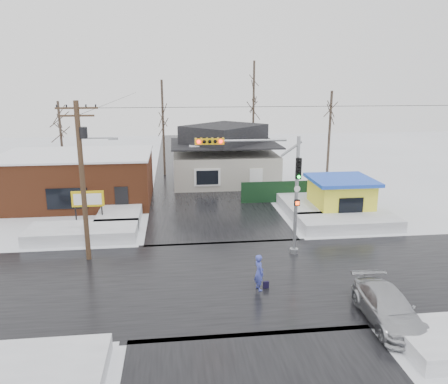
{
  "coord_description": "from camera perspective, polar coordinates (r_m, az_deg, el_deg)",
  "views": [
    {
      "loc": [
        -2.94,
        -20.64,
        10.12
      ],
      "look_at": [
        0.2,
        6.47,
        3.0
      ],
      "focal_mm": 35.0,
      "sensor_mm": 36.0,
      "label": 1
    }
  ],
  "objects": [
    {
      "name": "pedestrian",
      "position": [
        21.75,
        4.59,
        -10.45
      ],
      "size": [
        0.6,
        0.76,
        1.83
      ],
      "primitive_type": "imported",
      "rotation": [
        0.0,
        0.0,
        1.83
      ],
      "color": "#414CB7",
      "rests_on": "ground"
    },
    {
      "name": "tree_far_mid",
      "position": [
        49.46,
        3.93,
        13.92
      ],
      "size": [
        3.0,
        3.0,
        12.0
      ],
      "color": "#332821",
      "rests_on": "ground"
    },
    {
      "name": "house",
      "position": [
        43.57,
        0.01,
        4.71
      ],
      "size": [
        10.4,
        8.4,
        5.76
      ],
      "color": "#ADA89C",
      "rests_on": "ground"
    },
    {
      "name": "snowbank_nw",
      "position": [
        29.92,
        -17.98,
        -5.08
      ],
      "size": [
        7.0,
        3.0,
        0.8
      ],
      "primitive_type": "cube",
      "color": "white",
      "rests_on": "ground"
    },
    {
      "name": "snowbank_ne",
      "position": [
        31.64,
        15.96,
        -3.85
      ],
      "size": [
        7.0,
        3.0,
        0.8
      ],
      "primitive_type": "cube",
      "color": "white",
      "rests_on": "ground"
    },
    {
      "name": "road_ew",
      "position": [
        23.17,
        1.38,
        -11.25
      ],
      "size": [
        120.0,
        10.0,
        0.02
      ],
      "primitive_type": "cube",
      "color": "black",
      "rests_on": "ground"
    },
    {
      "name": "utility_pole",
      "position": [
        25.15,
        -17.92,
        2.42
      ],
      "size": [
        3.15,
        0.44,
        9.0
      ],
      "color": "#382619",
      "rests_on": "ground"
    },
    {
      "name": "traffic_signal",
      "position": [
        24.84,
        6.06,
        1.56
      ],
      "size": [
        6.05,
        0.68,
        7.0
      ],
      "color": "gray",
      "rests_on": "ground"
    },
    {
      "name": "brick_building",
      "position": [
        38.36,
        -18.58,
        1.75
      ],
      "size": [
        12.2,
        8.2,
        4.12
      ],
      "color": "brown",
      "rests_on": "ground"
    },
    {
      "name": "tree_far_right",
      "position": [
        43.4,
        13.77,
        10.3
      ],
      "size": [
        3.0,
        3.0,
        9.0
      ],
      "color": "#332821",
      "rests_on": "ground"
    },
    {
      "name": "shopping_bag",
      "position": [
        22.23,
        5.5,
        -12.02
      ],
      "size": [
        0.29,
        0.16,
        0.35
      ],
      "primitive_type": "cube",
      "rotation": [
        0.0,
        0.0,
        0.13
      ],
      "color": "black",
      "rests_on": "ground"
    },
    {
      "name": "tree_far_left",
      "position": [
        46.7,
        -8.07,
        11.82
      ],
      "size": [
        3.0,
        3.0,
        10.0
      ],
      "color": "#332821",
      "rests_on": "ground"
    },
    {
      "name": "fence",
      "position": [
        37.07,
        8.37,
        0.06
      ],
      "size": [
        8.0,
        0.12,
        1.8
      ],
      "primitive_type": "cube",
      "color": "black",
      "rests_on": "ground"
    },
    {
      "name": "ground",
      "position": [
        23.17,
        1.38,
        -11.27
      ],
      "size": [
        120.0,
        120.0,
        0.0
      ],
      "primitive_type": "plane",
      "color": "white",
      "rests_on": "ground"
    },
    {
      "name": "tree_far_west",
      "position": [
        46.14,
        -20.72,
        9.03
      ],
      "size": [
        3.0,
        3.0,
        8.0
      ],
      "color": "#332821",
      "rests_on": "ground"
    },
    {
      "name": "snowbank_sw",
      "position": [
        17.84,
        -26.99,
        -20.37
      ],
      "size": [
        7.0,
        3.0,
        0.7
      ],
      "primitive_type": "cube",
      "color": "white",
      "rests_on": "ground"
    },
    {
      "name": "road_ns",
      "position": [
        23.17,
        1.38,
        -11.25
      ],
      "size": [
        10.0,
        120.0,
        0.02
      ],
      "primitive_type": "cube",
      "color": "black",
      "rests_on": "ground"
    },
    {
      "name": "marquee_sign",
      "position": [
        31.81,
        -17.35,
        -0.99
      ],
      "size": [
        2.2,
        0.21,
        2.55
      ],
      "color": "black",
      "rests_on": "ground"
    },
    {
      "name": "kiosk",
      "position": [
        34.18,
        14.98,
        -0.56
      ],
      "size": [
        4.6,
        4.6,
        2.88
      ],
      "color": "#FCF638",
      "rests_on": "ground"
    },
    {
      "name": "snowbank_nside_e",
      "position": [
        35.48,
        9.94,
        -1.5
      ],
      "size": [
        3.0,
        8.0,
        0.8
      ],
      "primitive_type": "cube",
      "color": "white",
      "rests_on": "ground"
    },
    {
      "name": "car",
      "position": [
        20.41,
        20.59,
        -13.93
      ],
      "size": [
        2.13,
        4.79,
        1.37
      ],
      "primitive_type": "imported",
      "rotation": [
        0.0,
        0.0,
        -0.05
      ],
      "color": "#ACAEB3",
      "rests_on": "ground"
    },
    {
      "name": "snowbank_nside_w",
      "position": [
        34.3,
        -13.14,
        -2.23
      ],
      "size": [
        3.0,
        8.0,
        0.8
      ],
      "primitive_type": "cube",
      "color": "white",
      "rests_on": "ground"
    }
  ]
}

